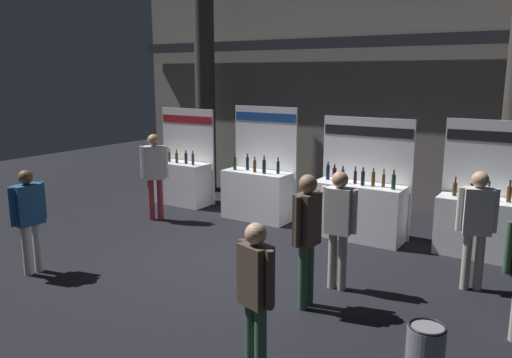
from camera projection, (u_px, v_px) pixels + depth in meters
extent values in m
plane|color=black|center=(230.00, 261.00, 8.42)|extent=(24.96, 24.96, 0.00)
cube|color=gray|center=(354.00, 58.00, 11.86)|extent=(12.48, 0.25, 6.78)
cube|color=#2D2D33|center=(349.00, 42.00, 11.54)|extent=(12.48, 0.20, 0.24)
cylinder|color=#423D38|center=(205.00, 82.00, 13.07)|extent=(0.51, 0.51, 5.65)
cube|color=white|center=(180.00, 183.00, 12.04)|extent=(1.46, 0.60, 0.99)
cube|color=white|center=(188.00, 155.00, 12.20)|extent=(1.53, 0.04, 2.23)
cube|color=maroon|center=(187.00, 120.00, 12.00)|extent=(1.49, 0.01, 0.18)
cylinder|color=black|center=(164.00, 155.00, 12.24)|extent=(0.06, 0.06, 0.25)
cylinder|color=black|center=(163.00, 148.00, 12.20)|extent=(0.03, 0.03, 0.08)
cylinder|color=black|center=(163.00, 146.00, 12.19)|extent=(0.03, 0.03, 0.02)
cylinder|color=#472D14|center=(169.00, 157.00, 12.02)|extent=(0.06, 0.06, 0.24)
cylinder|color=#472D14|center=(169.00, 150.00, 11.99)|extent=(0.03, 0.03, 0.07)
cylinder|color=black|center=(169.00, 149.00, 11.98)|extent=(0.03, 0.03, 0.02)
cylinder|color=#472D14|center=(177.00, 158.00, 11.85)|extent=(0.07, 0.07, 0.23)
cylinder|color=#472D14|center=(176.00, 152.00, 11.82)|extent=(0.03, 0.03, 0.07)
cylinder|color=gold|center=(176.00, 150.00, 11.81)|extent=(0.03, 0.03, 0.02)
cylinder|color=black|center=(186.00, 158.00, 11.76)|extent=(0.07, 0.07, 0.24)
cylinder|color=black|center=(186.00, 152.00, 11.73)|extent=(0.03, 0.03, 0.07)
cylinder|color=gold|center=(186.00, 150.00, 11.72)|extent=(0.03, 0.03, 0.02)
cylinder|color=#472D14|center=(193.00, 160.00, 11.58)|extent=(0.06, 0.06, 0.25)
cylinder|color=#472D14|center=(193.00, 152.00, 11.54)|extent=(0.03, 0.03, 0.07)
cylinder|color=gold|center=(193.00, 151.00, 11.53)|extent=(0.03, 0.03, 0.02)
cube|color=white|center=(257.00, 195.00, 10.71)|extent=(1.44, 0.60, 1.03)
cube|color=white|center=(265.00, 162.00, 10.86)|extent=(1.51, 0.04, 2.36)
cube|color=navy|center=(265.00, 117.00, 10.65)|extent=(1.47, 0.01, 0.18)
cylinder|color=#19381E|center=(235.00, 164.00, 10.76)|extent=(0.07, 0.07, 0.27)
cylinder|color=#19381E|center=(235.00, 156.00, 10.73)|extent=(0.03, 0.03, 0.07)
cylinder|color=red|center=(235.00, 154.00, 10.72)|extent=(0.03, 0.03, 0.02)
cylinder|color=black|center=(247.00, 164.00, 10.74)|extent=(0.07, 0.07, 0.27)
cylinder|color=black|center=(247.00, 156.00, 10.71)|extent=(0.03, 0.03, 0.06)
cylinder|color=black|center=(247.00, 154.00, 10.70)|extent=(0.03, 0.03, 0.02)
cylinder|color=#472D14|center=(255.00, 166.00, 10.52)|extent=(0.07, 0.07, 0.25)
cylinder|color=#472D14|center=(255.00, 159.00, 10.48)|extent=(0.03, 0.03, 0.06)
cylinder|color=red|center=(255.00, 157.00, 10.48)|extent=(0.03, 0.03, 0.02)
cylinder|color=black|center=(264.00, 167.00, 10.37)|extent=(0.07, 0.07, 0.28)
cylinder|color=black|center=(264.00, 158.00, 10.34)|extent=(0.03, 0.03, 0.08)
cylinder|color=gold|center=(264.00, 156.00, 10.33)|extent=(0.03, 0.03, 0.02)
cylinder|color=black|center=(278.00, 168.00, 10.36)|extent=(0.06, 0.06, 0.25)
cylinder|color=black|center=(278.00, 160.00, 10.32)|extent=(0.03, 0.03, 0.08)
cylinder|color=gold|center=(278.00, 157.00, 10.31)|extent=(0.03, 0.03, 0.02)
cube|color=white|center=(358.00, 212.00, 9.45)|extent=(1.67, 0.60, 1.04)
cube|color=white|center=(366.00, 177.00, 9.60)|extent=(1.75, 0.04, 2.24)
cube|color=black|center=(367.00, 131.00, 9.41)|extent=(1.70, 0.01, 0.18)
cylinder|color=black|center=(328.00, 172.00, 9.72)|extent=(0.07, 0.07, 0.28)
cylinder|color=black|center=(328.00, 164.00, 9.69)|extent=(0.03, 0.03, 0.06)
cylinder|color=gold|center=(328.00, 161.00, 9.68)|extent=(0.03, 0.03, 0.02)
cylinder|color=black|center=(334.00, 175.00, 9.48)|extent=(0.07, 0.07, 0.27)
cylinder|color=black|center=(335.00, 166.00, 9.45)|extent=(0.03, 0.03, 0.06)
cylinder|color=gold|center=(335.00, 164.00, 9.44)|extent=(0.03, 0.03, 0.02)
cylinder|color=black|center=(343.00, 177.00, 9.39)|extent=(0.06, 0.06, 0.25)
cylinder|color=black|center=(343.00, 168.00, 9.36)|extent=(0.03, 0.03, 0.07)
cylinder|color=gold|center=(343.00, 166.00, 9.35)|extent=(0.03, 0.03, 0.02)
cylinder|color=black|center=(355.00, 177.00, 9.37)|extent=(0.06, 0.06, 0.23)
cylinder|color=black|center=(356.00, 169.00, 9.34)|extent=(0.03, 0.03, 0.07)
cylinder|color=black|center=(356.00, 167.00, 9.33)|extent=(0.03, 0.03, 0.02)
cylinder|color=black|center=(363.00, 178.00, 9.20)|extent=(0.07, 0.07, 0.26)
cylinder|color=black|center=(363.00, 169.00, 9.17)|extent=(0.03, 0.03, 0.07)
cylinder|color=gold|center=(363.00, 167.00, 9.16)|extent=(0.03, 0.03, 0.02)
cylinder|color=#472D14|center=(373.00, 179.00, 9.13)|extent=(0.07, 0.07, 0.26)
cylinder|color=#472D14|center=(374.00, 170.00, 9.10)|extent=(0.03, 0.03, 0.06)
cylinder|color=gold|center=(374.00, 168.00, 9.09)|extent=(0.03, 0.03, 0.02)
cylinder|color=#472D14|center=(383.00, 181.00, 9.08)|extent=(0.06, 0.06, 0.22)
cylinder|color=#472D14|center=(384.00, 172.00, 9.05)|extent=(0.03, 0.03, 0.09)
cylinder|color=red|center=(384.00, 169.00, 9.03)|extent=(0.03, 0.03, 0.02)
cylinder|color=#19381E|center=(394.00, 182.00, 8.89)|extent=(0.07, 0.07, 0.26)
cylinder|color=#19381E|center=(394.00, 173.00, 8.85)|extent=(0.03, 0.03, 0.07)
cylinder|color=red|center=(394.00, 170.00, 8.85)|extent=(0.03, 0.03, 0.02)
cube|color=white|center=(486.00, 229.00, 8.49)|extent=(1.59, 0.60, 0.99)
cube|color=white|center=(493.00, 187.00, 8.63)|extent=(1.67, 0.04, 2.28)
cube|color=black|center=(498.00, 137.00, 8.44)|extent=(1.62, 0.01, 0.18)
cylinder|color=#472D14|center=(455.00, 189.00, 8.65)|extent=(0.07, 0.07, 0.22)
cylinder|color=#472D14|center=(456.00, 180.00, 8.62)|extent=(0.03, 0.03, 0.09)
cylinder|color=red|center=(456.00, 177.00, 8.61)|extent=(0.03, 0.03, 0.02)
cylinder|color=black|center=(472.00, 191.00, 8.50)|extent=(0.06, 0.06, 0.25)
cylinder|color=black|center=(473.00, 181.00, 8.47)|extent=(0.03, 0.03, 0.08)
cylinder|color=black|center=(473.00, 178.00, 8.46)|extent=(0.03, 0.03, 0.02)
cylinder|color=#19381E|center=(488.00, 194.00, 8.30)|extent=(0.08, 0.08, 0.23)
cylinder|color=#19381E|center=(489.00, 185.00, 8.27)|extent=(0.03, 0.03, 0.08)
cylinder|color=black|center=(490.00, 182.00, 8.26)|extent=(0.03, 0.03, 0.02)
cylinder|color=#472D14|center=(509.00, 194.00, 8.22)|extent=(0.08, 0.08, 0.26)
cylinder|color=#472D14|center=(510.00, 184.00, 8.19)|extent=(0.03, 0.03, 0.09)
cylinder|color=black|center=(511.00, 181.00, 8.17)|extent=(0.03, 0.03, 0.02)
cylinder|color=slate|center=(425.00, 357.00, 4.97)|extent=(0.37, 0.37, 0.64)
torus|color=black|center=(427.00, 326.00, 4.90)|extent=(0.37, 0.37, 0.02)
cylinder|color=#ADA393|center=(479.00, 262.00, 7.20)|extent=(0.12, 0.12, 0.83)
cylinder|color=#ADA393|center=(466.00, 261.00, 7.23)|extent=(0.12, 0.12, 0.83)
cube|color=silver|center=(477.00, 211.00, 7.07)|extent=(0.44, 0.36, 0.66)
sphere|color=tan|center=(480.00, 179.00, 6.97)|extent=(0.23, 0.23, 0.23)
cylinder|color=silver|center=(496.00, 211.00, 7.01)|extent=(0.08, 0.08, 0.63)
cylinder|color=silver|center=(460.00, 209.00, 7.11)|extent=(0.08, 0.08, 0.63)
cylinder|color=maroon|center=(160.00, 199.00, 10.70)|extent=(0.12, 0.12, 0.87)
cylinder|color=maroon|center=(151.00, 199.00, 10.69)|extent=(0.12, 0.12, 0.87)
cube|color=silver|center=(154.00, 163.00, 10.54)|extent=(0.48, 0.43, 0.69)
sphere|color=tan|center=(153.00, 140.00, 10.44)|extent=(0.24, 0.24, 0.24)
cylinder|color=silver|center=(166.00, 162.00, 10.54)|extent=(0.08, 0.08, 0.66)
cylinder|color=silver|center=(142.00, 162.00, 10.53)|extent=(0.08, 0.08, 0.66)
cylinder|color=#ADA393|center=(332.00, 260.00, 7.28)|extent=(0.12, 0.12, 0.83)
cylinder|color=#ADA393|center=(342.00, 262.00, 7.21)|extent=(0.12, 0.12, 0.83)
cube|color=silver|center=(339.00, 211.00, 7.09)|extent=(0.37, 0.23, 0.66)
sphere|color=tan|center=(340.00, 179.00, 7.00)|extent=(0.23, 0.23, 0.23)
cylinder|color=silver|center=(324.00, 208.00, 7.20)|extent=(0.08, 0.08, 0.62)
cylinder|color=silver|center=(354.00, 212.00, 6.98)|extent=(0.08, 0.08, 0.62)
cylinder|color=#33563D|center=(509.00, 248.00, 5.67)|extent=(0.08, 0.08, 0.60)
cylinder|color=#33563D|center=(303.00, 278.00, 6.61)|extent=(0.12, 0.12, 0.86)
cylinder|color=#33563D|center=(309.00, 274.00, 6.73)|extent=(0.12, 0.12, 0.86)
cube|color=#47382D|center=(307.00, 219.00, 6.51)|extent=(0.25, 0.38, 0.68)
sphere|color=#8C6647|center=(308.00, 184.00, 6.42)|extent=(0.24, 0.24, 0.24)
cylinder|color=#47382D|center=(298.00, 222.00, 6.33)|extent=(0.08, 0.08, 0.65)
cylinder|color=#47382D|center=(316.00, 214.00, 6.68)|extent=(0.08, 0.08, 0.65)
cylinder|color=#33563D|center=(261.00, 344.00, 5.08)|extent=(0.12, 0.12, 0.78)
cylinder|color=#33563D|center=(251.00, 338.00, 5.19)|extent=(0.12, 0.12, 0.78)
cube|color=#47382D|center=(256.00, 275.00, 4.99)|extent=(0.38, 0.31, 0.62)
sphere|color=tan|center=(256.00, 234.00, 4.91)|extent=(0.22, 0.22, 0.22)
cylinder|color=#47382D|center=(270.00, 280.00, 4.83)|extent=(0.08, 0.08, 0.59)
cylinder|color=#47382D|center=(243.00, 267.00, 5.15)|extent=(0.08, 0.08, 0.59)
cylinder|color=silver|center=(27.00, 250.00, 7.76)|extent=(0.12, 0.12, 0.78)
cylinder|color=silver|center=(37.00, 247.00, 7.90)|extent=(0.12, 0.12, 0.78)
cube|color=navy|center=(28.00, 205.00, 7.68)|extent=(0.25, 0.43, 0.62)
sphere|color=brown|center=(25.00, 177.00, 7.60)|extent=(0.22, 0.22, 0.22)
cylinder|color=navy|center=(12.00, 207.00, 7.48)|extent=(0.08, 0.08, 0.59)
cylinder|color=navy|center=(43.00, 200.00, 7.88)|extent=(0.08, 0.08, 0.59)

